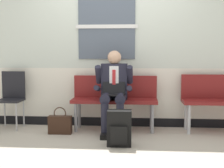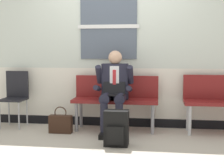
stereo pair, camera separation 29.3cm
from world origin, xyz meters
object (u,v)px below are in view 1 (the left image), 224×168
Objects in this scene: person_seated at (114,89)px; folding_chair at (12,94)px; bench_with_person at (115,97)px; backpack at (119,128)px; bench_empty at (223,97)px; handbag at (60,124)px.

folding_chair is at bearing 173.53° from person_seated.
person_seated is 1.37× the size of folding_chair.
backpack is (0.12, -0.89, -0.29)m from bench_with_person.
folding_chair is (-1.67, 0.19, -0.12)m from person_seated.
handbag is (-2.47, -0.35, -0.39)m from bench_empty.
bench_with_person is 1.06× the size of person_seated.
handbag is (-0.92, 0.54, -0.09)m from backpack.
person_seated is at bearing -6.47° from folding_chair.
folding_chair is at bearing -179.88° from bench_with_person.
backpack is at bearing -150.15° from bench_empty.
bench_with_person is 1.67m from bench_empty.
handbag is (-0.80, -0.35, -0.38)m from bench_with_person.
backpack is (-1.55, -0.89, -0.30)m from bench_empty.
folding_chair is (-3.34, -0.01, 0.02)m from bench_empty.
folding_chair is (-1.79, 0.88, 0.32)m from backpack.
person_seated reaches higher than backpack.
folding_chair is at bearing -179.89° from bench_empty.
bench_empty is at bearing 0.11° from folding_chair.
bench_empty is 1.01× the size of person_seated.
bench_with_person is 1.46× the size of folding_chair.
bench_empty is at bearing 29.85° from backpack.
bench_empty is 3.34m from folding_chair.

